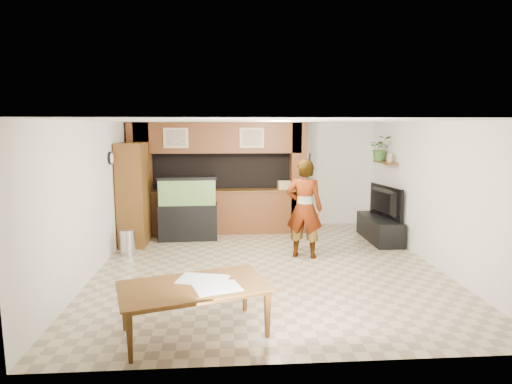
{
  "coord_description": "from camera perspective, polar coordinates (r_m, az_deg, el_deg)",
  "views": [
    {
      "loc": [
        -0.74,
        -7.45,
        2.52
      ],
      "look_at": [
        -0.17,
        0.6,
        1.27
      ],
      "focal_mm": 30.0,
      "sensor_mm": 36.0,
      "label": 1
    }
  ],
  "objects": [
    {
      "name": "microphone",
      "position": [
        7.95,
        7.15,
        4.64
      ],
      "size": [
        0.04,
        0.1,
        0.16
      ],
      "primitive_type": "cylinder",
      "rotation": [
        0.44,
        0.0,
        0.0
      ],
      "color": "black",
      "rests_on": "person"
    },
    {
      "name": "pantry_cabinet",
      "position": [
        9.41,
        -16.02,
        -0.29
      ],
      "size": [
        0.54,
        0.89,
        2.17
      ],
      "primitive_type": "cube",
      "color": "brown",
      "rests_on": "floor"
    },
    {
      "name": "trash_can",
      "position": [
        8.77,
        -16.73,
        -6.49
      ],
      "size": [
        0.28,
        0.28,
        0.52
      ],
      "primitive_type": "cylinder",
      "color": "#B2B2B7",
      "rests_on": "floor"
    },
    {
      "name": "wall_left",
      "position": [
        7.88,
        -20.66,
        -0.65
      ],
      "size": [
        0.0,
        6.5,
        6.5
      ],
      "primitive_type": "plane",
      "rotation": [
        1.57,
        0.0,
        1.57
      ],
      "color": "silver",
      "rests_on": "floor"
    },
    {
      "name": "counter_box",
      "position": [
        10.09,
        3.8,
        0.94
      ],
      "size": [
        0.32,
        0.23,
        0.2
      ],
      "primitive_type": "cube",
      "rotation": [
        0.0,
        0.0,
        0.09
      ],
      "color": "tan",
      "rests_on": "partition"
    },
    {
      "name": "dining_table",
      "position": [
        5.41,
        -8.13,
        -15.38
      ],
      "size": [
        1.97,
        1.45,
        0.62
      ],
      "primitive_type": "imported",
      "rotation": [
        0.0,
        0.0,
        0.3
      ],
      "color": "brown",
      "rests_on": "floor"
    },
    {
      "name": "floor",
      "position": [
        7.9,
        1.57,
        -9.78
      ],
      "size": [
        6.5,
        6.5,
        0.0
      ],
      "primitive_type": "plane",
      "color": "tan",
      "rests_on": "ground"
    },
    {
      "name": "newspaper_a",
      "position": [
        5.49,
        -7.34,
        -11.44
      ],
      "size": [
        0.64,
        0.53,
        0.01
      ],
      "primitive_type": "cube",
      "rotation": [
        0.0,
        0.0,
        -0.24
      ],
      "color": "silver",
      "rests_on": "dining_table"
    },
    {
      "name": "newspaper_b",
      "position": [
        5.19,
        -5.14,
        -12.62
      ],
      "size": [
        0.62,
        0.53,
        0.01
      ],
      "primitive_type": "cube",
      "rotation": [
        0.0,
        0.0,
        0.3
      ],
      "color": "silver",
      "rests_on": "dining_table"
    },
    {
      "name": "newspaper_c",
      "position": [
        5.46,
        -6.45,
        -11.53
      ],
      "size": [
        0.56,
        0.46,
        0.01
      ],
      "primitive_type": "cube",
      "rotation": [
        0.0,
        0.0,
        -0.21
      ],
      "color": "silver",
      "rests_on": "dining_table"
    },
    {
      "name": "ceiling",
      "position": [
        7.49,
        1.65,
        9.44
      ],
      "size": [
        6.5,
        6.5,
        0.0
      ],
      "primitive_type": "plane",
      "color": "white",
      "rests_on": "wall_back"
    },
    {
      "name": "photo_frame",
      "position": [
        9.87,
        17.34,
        4.38
      ],
      "size": [
        0.04,
        0.16,
        0.21
      ],
      "primitive_type": "cube",
      "rotation": [
        0.0,
        0.0,
        0.04
      ],
      "color": "tan",
      "rests_on": "wall_shelf"
    },
    {
      "name": "aquarium",
      "position": [
        9.61,
        -9.07,
        -2.23
      ],
      "size": [
        1.28,
        0.48,
        1.42
      ],
      "rotation": [
        0.0,
        0.0,
        0.03
      ],
      "color": "black",
      "rests_on": "floor"
    },
    {
      "name": "potted_plant",
      "position": [
        10.27,
        16.33,
        5.61
      ],
      "size": [
        0.65,
        0.61,
        0.57
      ],
      "primitive_type": "imported",
      "rotation": [
        0.0,
        0.0,
        -0.39
      ],
      "color": "#345923",
      "rests_on": "wall_shelf"
    },
    {
      "name": "wall_back",
      "position": [
        10.79,
        -0.08,
        2.33
      ],
      "size": [
        6.0,
        0.0,
        6.0
      ],
      "primitive_type": "plane",
      "rotation": [
        1.57,
        0.0,
        0.0
      ],
      "color": "silver",
      "rests_on": "floor"
    },
    {
      "name": "person",
      "position": [
        8.23,
        6.46,
        -2.21
      ],
      "size": [
        0.8,
        0.65,
        1.91
      ],
      "primitive_type": "imported",
      "rotation": [
        0.0,
        0.0,
        2.82
      ],
      "color": "tan",
      "rests_on": "floor"
    },
    {
      "name": "television",
      "position": [
        9.79,
        16.3,
        -1.26
      ],
      "size": [
        0.39,
        1.22,
        0.7
      ],
      "primitive_type": "imported",
      "rotation": [
        0.0,
        0.0,
        1.76
      ],
      "color": "black",
      "rests_on": "tv_stand"
    },
    {
      "name": "wall_right",
      "position": [
        8.42,
        22.37,
        -0.17
      ],
      "size": [
        0.0,
        6.5,
        6.5
      ],
      "primitive_type": "plane",
      "rotation": [
        1.57,
        0.0,
        -1.57
      ],
      "color": "silver",
      "rests_on": "floor"
    },
    {
      "name": "wall_shelf",
      "position": [
        10.09,
        16.85,
        3.79
      ],
      "size": [
        0.25,
        0.9,
        0.04
      ],
      "primitive_type": "cube",
      "color": "brown",
      "rests_on": "wall_right"
    },
    {
      "name": "partition",
      "position": [
        10.16,
        -5.19,
        1.96
      ],
      "size": [
        4.2,
        0.99,
        2.6
      ],
      "color": "brown",
      "rests_on": "floor"
    },
    {
      "name": "wall_clock",
      "position": [
        8.76,
        -18.8,
        4.3
      ],
      "size": [
        0.05,
        0.25,
        0.25
      ],
      "color": "black",
      "rests_on": "wall_left"
    },
    {
      "name": "tv_stand",
      "position": [
        9.91,
        16.15,
        -4.73
      ],
      "size": [
        0.57,
        1.55,
        0.52
      ],
      "primitive_type": "cube",
      "color": "black",
      "rests_on": "floor"
    }
  ]
}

